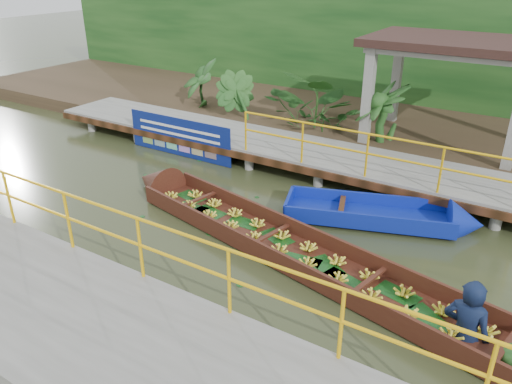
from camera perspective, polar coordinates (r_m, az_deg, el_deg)
The scene contains 10 objects.
ground at distance 10.62m, azimuth -4.16°, elevation -3.18°, with size 80.00×80.00×0.00m, color #282E17.
land_strip at distance 16.71m, azimuth 11.22°, elevation 7.98°, with size 30.00×8.00×0.45m, color #34281A.
far_dock at distance 13.08m, azimuth 4.71°, elevation 4.72°, with size 16.00×2.06×1.66m.
near_dock at distance 7.38m, azimuth -17.69°, elevation -16.18°, with size 18.00×2.40×1.73m.
pavilion at distance 14.20m, azimuth 21.86°, elevation 14.49°, with size 4.40×3.00×3.00m.
foliage_backdrop at distance 18.61m, azimuth 14.65°, elevation 15.04°, with size 30.00×0.80×4.00m, color #133D15.
vendor_boat at distance 8.79m, azimuth 8.68°, elevation -8.04°, with size 10.76×3.26×2.36m.
moored_blue_boat at distance 10.77m, azimuth 17.81°, elevation -2.98°, with size 4.10×2.25×0.95m.
blue_banner at distance 14.00m, azimuth -8.78°, elevation 6.24°, with size 3.45×0.04×1.08m.
tropical_plants at distance 14.01m, azimuth 13.04°, elevation 9.15°, with size 14.39×1.39×1.73m.
Camera 1 is at (5.60, -7.49, 5.04)m, focal length 35.00 mm.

